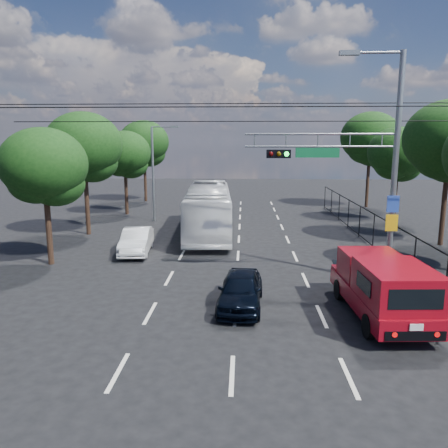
# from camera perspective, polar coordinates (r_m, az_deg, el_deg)

# --- Properties ---
(ground) EXTENTS (120.00, 120.00, 0.00)m
(ground) POSITION_cam_1_polar(r_m,az_deg,el_deg) (11.99, 1.06, -19.08)
(ground) COLOR black
(ground) RESTS_ON ground
(lane_markings) EXTENTS (6.12, 38.00, 0.01)m
(lane_markings) POSITION_cam_1_polar(r_m,az_deg,el_deg) (25.12, 1.91, -2.97)
(lane_markings) COLOR beige
(lane_markings) RESTS_ON ground
(signal_mast) EXTENTS (6.43, 0.39, 9.50)m
(signal_mast) POSITION_cam_1_polar(r_m,az_deg,el_deg) (19.08, 18.03, 8.07)
(signal_mast) COLOR slate
(signal_mast) RESTS_ON ground
(streetlight_left) EXTENTS (2.09, 0.22, 7.08)m
(streetlight_left) POSITION_cam_1_polar(r_m,az_deg,el_deg) (33.12, -8.98, 7.13)
(streetlight_left) COLOR slate
(streetlight_left) RESTS_ON ground
(utility_wires) EXTENTS (22.00, 5.04, 0.74)m
(utility_wires) POSITION_cam_1_polar(r_m,az_deg,el_deg) (19.27, 1.85, 14.53)
(utility_wires) COLOR black
(utility_wires) RESTS_ON ground
(fence_right) EXTENTS (0.06, 34.03, 2.00)m
(fence_right) POSITION_cam_1_polar(r_m,az_deg,el_deg) (24.24, 20.14, -1.65)
(fence_right) COLOR black
(fence_right) RESTS_ON ground
(tree_right_d) EXTENTS (4.32, 4.32, 7.02)m
(tree_right_d) POSITION_cam_1_polar(r_m,az_deg,el_deg) (34.31, 21.78, 8.15)
(tree_right_d) COLOR black
(tree_right_d) RESTS_ON ground
(tree_right_e) EXTENTS (5.28, 5.28, 8.58)m
(tree_right_e) POSITION_cam_1_polar(r_m,az_deg,el_deg) (41.99, 18.56, 10.18)
(tree_right_e) COLOR black
(tree_right_e) RESTS_ON ground
(tree_left_b) EXTENTS (4.08, 4.08, 6.63)m
(tree_left_b) POSITION_cam_1_polar(r_m,az_deg,el_deg) (22.54, -22.35, 6.45)
(tree_left_b) COLOR black
(tree_left_b) RESTS_ON ground
(tree_left_c) EXTENTS (4.80, 4.80, 7.80)m
(tree_left_c) POSITION_cam_1_polar(r_m,az_deg,el_deg) (29.21, -17.77, 9.14)
(tree_left_c) COLOR black
(tree_left_c) RESTS_ON ground
(tree_left_d) EXTENTS (4.20, 4.20, 6.83)m
(tree_left_d) POSITION_cam_1_polar(r_m,az_deg,el_deg) (36.73, -12.80, 8.56)
(tree_left_d) COLOR black
(tree_left_d) RESTS_ON ground
(tree_left_e) EXTENTS (4.92, 4.92, 7.99)m
(tree_left_e) POSITION_cam_1_polar(r_m,az_deg,el_deg) (44.52, -10.36, 10.03)
(tree_left_e) COLOR black
(tree_left_e) RESTS_ON ground
(red_pickup) EXTENTS (2.38, 5.83, 2.13)m
(red_pickup) POSITION_cam_1_polar(r_m,az_deg,el_deg) (15.90, 19.99, -7.60)
(red_pickup) COLOR black
(red_pickup) RESTS_ON ground
(navy_hatchback) EXTENTS (1.79, 3.92, 1.30)m
(navy_hatchback) POSITION_cam_1_polar(r_m,az_deg,el_deg) (16.06, 2.19, -8.57)
(navy_hatchback) COLOR black
(navy_hatchback) RESTS_ON ground
(white_bus) EXTENTS (3.38, 11.65, 3.21)m
(white_bus) POSITION_cam_1_polar(r_m,az_deg,el_deg) (28.35, -2.03, 1.91)
(white_bus) COLOR silver
(white_bus) RESTS_ON ground
(white_van) EXTENTS (1.80, 4.19, 1.34)m
(white_van) POSITION_cam_1_polar(r_m,az_deg,el_deg) (24.05, -11.36, -2.17)
(white_van) COLOR silver
(white_van) RESTS_ON ground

